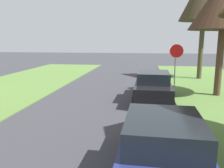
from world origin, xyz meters
TOP-DOWN VIEW (x-y plane):
  - stop_sign_far at (3.78, 14.63)m, footprint 0.81×0.59m
  - parked_sedan_navy at (2.41, 5.85)m, footprint 2.03×4.44m
  - parked_sedan_black at (2.45, 13.04)m, footprint 2.03×4.44m

SIDE VIEW (x-z plane):
  - parked_sedan_navy at x=2.41m, z-range -0.06..1.51m
  - parked_sedan_black at x=2.45m, z-range -0.06..1.51m
  - stop_sign_far at x=3.78m, z-range 0.70..3.63m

